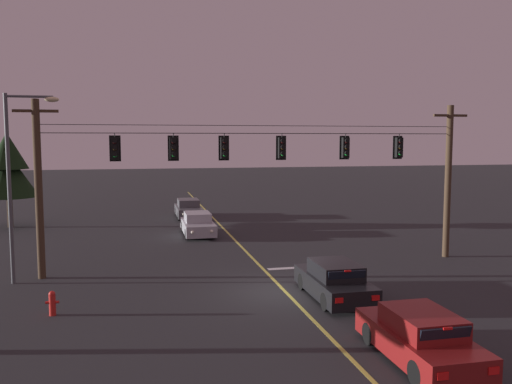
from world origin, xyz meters
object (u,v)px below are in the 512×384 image
at_px(car_oncoming_lead, 198,225).
at_px(car_oncoming_trailing, 188,209).
at_px(tree_verge_far, 8,168).
at_px(car_waiting_second_near, 420,338).
at_px(traffic_light_right_inner, 282,148).
at_px(car_waiting_near_lane, 334,281).
at_px(traffic_light_rightmost, 346,148).
at_px(traffic_light_left_inner, 174,148).
at_px(traffic_light_centre, 224,148).
at_px(fire_hydrant, 52,303).
at_px(traffic_light_leftmost, 115,148).
at_px(street_lamp_corner, 17,170).
at_px(traffic_light_far_right, 399,147).

xyz_separation_m(car_oncoming_lead, car_oncoming_trailing, (0.14, 7.54, 0.00)).
bearing_deg(tree_verge_far, car_waiting_second_near, -58.79).
xyz_separation_m(traffic_light_right_inner, car_waiting_near_lane, (0.54, -5.44, -4.86)).
xyz_separation_m(traffic_light_right_inner, traffic_light_rightmost, (3.11, 0.00, 0.00)).
relative_size(traffic_light_left_inner, car_oncoming_lead, 0.28).
height_order(traffic_light_left_inner, traffic_light_centre, same).
relative_size(traffic_light_left_inner, fire_hydrant, 1.45).
bearing_deg(traffic_light_centre, fire_hydrant, -142.35).
bearing_deg(traffic_light_left_inner, car_oncoming_lead, 77.25).
relative_size(traffic_light_right_inner, traffic_light_rightmost, 1.00).
xyz_separation_m(traffic_light_left_inner, traffic_light_centre, (2.26, 0.00, 0.00)).
xyz_separation_m(traffic_light_leftmost, fire_hydrant, (-1.96, -5.18, -5.07)).
bearing_deg(car_oncoming_trailing, traffic_light_leftmost, -105.77).
bearing_deg(car_waiting_second_near, street_lamp_corner, 138.36).
height_order(traffic_light_leftmost, street_lamp_corner, street_lamp_corner).
distance_m(traffic_light_leftmost, fire_hydrant, 7.51).
bearing_deg(street_lamp_corner, traffic_light_rightmost, 2.45).
distance_m(traffic_light_left_inner, car_waiting_near_lane, 9.12).
xyz_separation_m(traffic_light_right_inner, tree_verge_far, (-14.92, 14.56, -1.51)).
bearing_deg(traffic_light_left_inner, car_oncoming_trailing, 82.55).
bearing_deg(car_waiting_second_near, traffic_light_far_right, 65.42).
bearing_deg(car_oncoming_lead, car_waiting_second_near, -79.75).
relative_size(car_oncoming_trailing, street_lamp_corner, 0.57).
height_order(traffic_light_right_inner, car_oncoming_lead, traffic_light_right_inner).
bearing_deg(traffic_light_far_right, car_oncoming_trailing, 117.76).
relative_size(car_waiting_near_lane, car_oncoming_lead, 0.98).
distance_m(traffic_light_leftmost, traffic_light_right_inner, 7.42).
relative_size(car_oncoming_lead, car_waiting_second_near, 1.02).
bearing_deg(traffic_light_leftmost, fire_hydrant, -110.77).
xyz_separation_m(car_oncoming_trailing, street_lamp_corner, (-8.46, -17.05, 4.01)).
bearing_deg(traffic_light_rightmost, car_waiting_near_lane, -115.30).
xyz_separation_m(traffic_light_rightmost, street_lamp_corner, (-14.36, -0.61, -0.85)).
xyz_separation_m(traffic_light_left_inner, car_waiting_near_lane, (5.47, -5.44, -4.86)).
xyz_separation_m(traffic_light_left_inner, traffic_light_rightmost, (8.05, 0.00, 0.00)).
bearing_deg(street_lamp_corner, car_waiting_near_lane, -22.27).
distance_m(traffic_light_leftmost, traffic_light_left_inner, 2.49).
bearing_deg(car_waiting_near_lane, street_lamp_corner, 157.73).
bearing_deg(car_oncoming_lead, car_waiting_near_lane, -76.42).
height_order(car_waiting_near_lane, car_oncoming_trailing, same).
height_order(traffic_light_centre, traffic_light_right_inner, same).
height_order(car_waiting_near_lane, car_oncoming_lead, same).
height_order(traffic_light_right_inner, tree_verge_far, tree_verge_far).
height_order(car_oncoming_trailing, fire_hydrant, car_oncoming_trailing).
bearing_deg(fire_hydrant, traffic_light_centre, 37.65).
height_order(traffic_light_centre, car_waiting_second_near, traffic_light_centre).
bearing_deg(traffic_light_centre, traffic_light_rightmost, 0.00).
bearing_deg(car_waiting_near_lane, traffic_light_far_right, 45.63).
bearing_deg(tree_verge_far, car_oncoming_trailing, 8.80).
distance_m(traffic_light_rightmost, street_lamp_corner, 14.40).
distance_m(traffic_light_centre, traffic_light_rightmost, 5.79).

